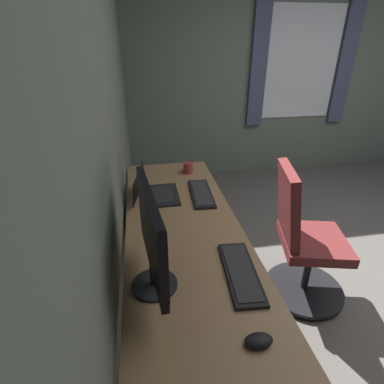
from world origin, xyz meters
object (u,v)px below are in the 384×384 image
Objects in this scene: coffee_mug at (188,168)px; office_chair at (303,242)px; laptop_leftmost at (153,190)px; monitor_primary at (152,236)px; keyboard_main at (241,272)px; keyboard_spare at (201,193)px; drawer_pedestal at (174,249)px; mouse_main at (259,341)px.

office_chair is at bearing -135.40° from coffee_mug.
laptop_leftmost is 0.34× the size of office_chair.
laptop_leftmost is (0.85, -0.04, -0.21)m from monitor_primary.
keyboard_spare is at bearing 1.59° from keyboard_main.
laptop_leftmost is at bearing 50.98° from drawer_pedestal.
coffee_mug is at bearing -15.57° from monitor_primary.
mouse_main is (-1.09, -0.18, 0.40)m from drawer_pedestal.
keyboard_spare is (0.82, -0.37, -0.25)m from monitor_primary.
monitor_primary is at bearing 167.71° from drawer_pedestal.
laptop_leftmost is 0.91m from keyboard_main.
monitor_primary is at bearing 90.96° from keyboard_main.
office_chair is at bearing -107.98° from laptop_leftmost.
drawer_pedestal is 6.68× the size of mouse_main.
drawer_pedestal is 1.32× the size of monitor_primary.
monitor_primary reaches higher than keyboard_main.
laptop_leftmost is at bearing 14.38° from mouse_main.
keyboard_main is (-0.74, -0.23, 0.39)m from drawer_pedestal.
drawer_pedestal is at bearing 9.36° from mouse_main.
drawer_pedestal is 1.18m from mouse_main.
drawer_pedestal is at bearing 17.29° from keyboard_main.
drawer_pedestal is 1.62× the size of keyboard_main.
keyboard_main is (0.01, -0.39, -0.25)m from monitor_primary.
mouse_main is (-1.17, 0.03, 0.01)m from keyboard_spare.
keyboard_spare is at bearing -175.76° from coffee_mug.
coffee_mug is at bearing 0.09° from mouse_main.
office_chair reaches higher than coffee_mug.
keyboard_main is at bearing -178.41° from keyboard_spare.
monitor_primary is 1.23× the size of keyboard_spare.
drawer_pedestal is at bearing 75.78° from office_chair.
monitor_primary is 1.22× the size of keyboard_main.
drawer_pedestal is 2.13× the size of laptop_leftmost.
coffee_mug is at bearing 2.46° from keyboard_main.
keyboard_main is at bearing -7.99° from mouse_main.
office_chair reaches higher than mouse_main.
keyboard_spare is (-0.03, -0.33, -0.04)m from laptop_leftmost.
mouse_main is (-0.35, 0.05, 0.01)m from keyboard_main.
monitor_primary is 0.47m from keyboard_main.
mouse_main is 1.57m from coffee_mug.
laptop_leftmost is 2.82× the size of coffee_mug.
laptop_leftmost is at bearing 72.02° from office_chair.
drawer_pedestal is 0.89m from office_chair.
keyboard_main is 0.44× the size of office_chair.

